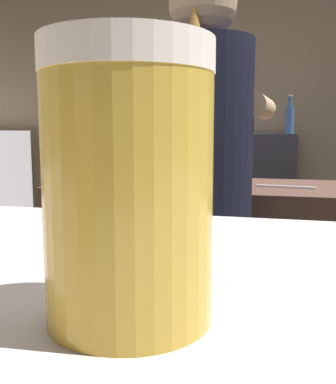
{
  "coord_description": "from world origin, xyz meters",
  "views": [
    {
      "loc": [
        0.27,
        -1.25,
        1.16
      ],
      "look_at": [
        0.15,
        -0.75,
        1.09
      ],
      "focal_mm": 41.7,
      "sensor_mm": 36.0,
      "label": 1
    }
  ],
  "objects_px": {
    "bottle_hot_sauce": "(194,123)",
    "bottle_vinegar": "(289,119)",
    "mixing_bowl": "(197,177)",
    "pint_glass_far": "(129,184)",
    "bartender": "(201,189)",
    "chefs_knife": "(285,187)"
  },
  "relations": [
    {
      "from": "bottle_hot_sauce",
      "to": "bottle_vinegar",
      "type": "bearing_deg",
      "value": -0.21
    },
    {
      "from": "mixing_bowl",
      "to": "bottle_hot_sauce",
      "type": "height_order",
      "value": "bottle_hot_sauce"
    },
    {
      "from": "pint_glass_far",
      "to": "bottle_hot_sauce",
      "type": "relative_size",
      "value": 0.67
    },
    {
      "from": "bartender",
      "to": "bottle_vinegar",
      "type": "height_order",
      "value": "bartender"
    },
    {
      "from": "pint_glass_far",
      "to": "bartender",
      "type": "bearing_deg",
      "value": 98.61
    },
    {
      "from": "mixing_bowl",
      "to": "chefs_knife",
      "type": "distance_m",
      "value": 0.41
    },
    {
      "from": "chefs_knife",
      "to": "mixing_bowl",
      "type": "bearing_deg",
      "value": 168.8
    },
    {
      "from": "mixing_bowl",
      "to": "bottle_hot_sauce",
      "type": "bearing_deg",
      "value": 101.84
    },
    {
      "from": "chefs_knife",
      "to": "pint_glass_far",
      "type": "xyz_separation_m",
      "value": [
        -0.09,
        -1.68,
        0.2
      ]
    },
    {
      "from": "pint_glass_far",
      "to": "bottle_vinegar",
      "type": "bearing_deg",
      "value": 87.87
    },
    {
      "from": "mixing_bowl",
      "to": "pint_glass_far",
      "type": "bearing_deg",
      "value": -80.48
    },
    {
      "from": "bottle_vinegar",
      "to": "bottle_hot_sauce",
      "type": "bearing_deg",
      "value": 179.79
    },
    {
      "from": "bartender",
      "to": "pint_glass_far",
      "type": "height_order",
      "value": "bartender"
    },
    {
      "from": "bottle_vinegar",
      "to": "chefs_knife",
      "type": "bearing_deg",
      "value": -91.05
    },
    {
      "from": "bartender",
      "to": "chefs_knife",
      "type": "distance_m",
      "value": 0.49
    },
    {
      "from": "pint_glass_far",
      "to": "bottle_vinegar",
      "type": "relative_size",
      "value": 0.5
    },
    {
      "from": "bartender",
      "to": "chefs_knife",
      "type": "height_order",
      "value": "bartender"
    },
    {
      "from": "bottle_hot_sauce",
      "to": "bottle_vinegar",
      "type": "relative_size",
      "value": 0.74
    },
    {
      "from": "mixing_bowl",
      "to": "chefs_knife",
      "type": "relative_size",
      "value": 0.69
    },
    {
      "from": "mixing_bowl",
      "to": "chefs_knife",
      "type": "bearing_deg",
      "value": -18.65
    },
    {
      "from": "pint_glass_far",
      "to": "bottle_hot_sauce",
      "type": "height_order",
      "value": "bottle_hot_sauce"
    },
    {
      "from": "bartender",
      "to": "chefs_knife",
      "type": "bearing_deg",
      "value": -30.33
    }
  ]
}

